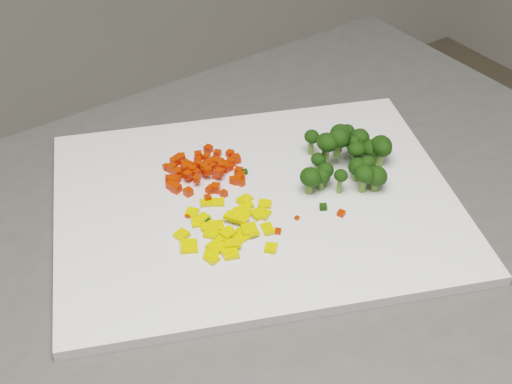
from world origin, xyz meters
TOP-DOWN VIEW (x-y plane):
  - cutting_board at (0.06, 0.63)m, footprint 0.54×0.49m
  - carrot_pile at (0.04, 0.70)m, footprint 0.10×0.10m
  - pepper_pile at (0.01, 0.59)m, footprint 0.11×0.11m
  - broccoli_pile at (0.17, 0.62)m, footprint 0.12×0.12m
  - carrot_cube_0 at (0.06, 0.66)m, footprint 0.01×0.01m
  - carrot_cube_1 at (0.05, 0.70)m, footprint 0.01×0.01m
  - carrot_cube_2 at (0.02, 0.65)m, footprint 0.01×0.01m
  - carrot_cube_3 at (0.05, 0.72)m, footprint 0.01×0.01m
  - carrot_cube_4 at (0.01, 0.71)m, footprint 0.01×0.01m
  - carrot_cube_5 at (-0.00, 0.71)m, footprint 0.01×0.01m
  - carrot_cube_6 at (0.02, 0.71)m, footprint 0.01×0.01m
  - carrot_cube_7 at (0.01, 0.71)m, footprint 0.01×0.01m
  - carrot_cube_8 at (0.08, 0.70)m, footprint 0.01×0.01m
  - carrot_cube_9 at (0.08, 0.71)m, footprint 0.01×0.01m
  - carrot_cube_10 at (0.07, 0.70)m, footprint 0.01×0.01m
  - carrot_cube_11 at (0.03, 0.67)m, footprint 0.01×0.01m
  - carrot_cube_12 at (0.00, 0.70)m, footprint 0.01×0.01m
  - carrot_cube_13 at (0.04, 0.65)m, footprint 0.01×0.01m
  - carrot_cube_14 at (0.04, 0.69)m, footprint 0.01×0.01m
  - carrot_cube_15 at (0.06, 0.70)m, footprint 0.01×0.01m
  - carrot_cube_16 at (0.03, 0.67)m, footprint 0.01×0.01m
  - carrot_cube_17 at (0.07, 0.72)m, footprint 0.01×0.01m
  - carrot_cube_18 at (0.03, 0.72)m, footprint 0.01×0.01m
  - carrot_cube_19 at (0.06, 0.69)m, footprint 0.01×0.01m
  - carrot_cube_20 at (0.06, 0.67)m, footprint 0.01×0.01m
  - carrot_cube_21 at (0.03, 0.66)m, footprint 0.01×0.01m
  - carrot_cube_22 at (0.01, 0.73)m, footprint 0.01×0.01m
  - carrot_cube_23 at (0.01, 0.70)m, footprint 0.01×0.01m
  - carrot_cube_24 at (0.07, 0.73)m, footprint 0.01×0.01m
  - carrot_cube_25 at (0.02, 0.71)m, footprint 0.01×0.01m
  - carrot_cube_26 at (0.05, 0.70)m, footprint 0.01×0.01m
  - carrot_cube_27 at (0.02, 0.70)m, footprint 0.01×0.01m
  - carrot_cube_28 at (0.06, 0.66)m, footprint 0.01×0.01m
  - carrot_cube_29 at (0.04, 0.70)m, footprint 0.01×0.01m
  - carrot_cube_30 at (0.04, 0.70)m, footprint 0.01×0.01m
  - carrot_cube_31 at (0.02, 0.68)m, footprint 0.01×0.01m
  - carrot_cube_32 at (0.06, 0.71)m, footprint 0.01×0.01m
  - carrot_cube_33 at (0.05, 0.68)m, footprint 0.01×0.01m
  - carrot_cube_34 at (0.03, 0.69)m, footprint 0.01×0.01m
  - carrot_cube_35 at (-0.00, 0.70)m, footprint 0.01×0.01m
  - carrot_cube_36 at (-0.00, 0.69)m, footprint 0.01×0.01m
  - carrot_cube_37 at (0.06, 0.67)m, footprint 0.01×0.01m
  - carrot_cube_38 at (0.07, 0.69)m, footprint 0.01×0.01m
  - carrot_cube_39 at (0.04, 0.70)m, footprint 0.01×0.01m
  - carrot_cube_40 at (0.04, 0.69)m, footprint 0.01×0.01m
  - carrot_cube_41 at (0.05, 0.69)m, footprint 0.01×0.01m
  - carrot_cube_42 at (0.05, 0.72)m, footprint 0.01×0.01m
  - carrot_cube_43 at (0.03, 0.72)m, footprint 0.01×0.01m
  - carrot_cube_44 at (0.03, 0.74)m, footprint 0.01×0.01m
  - carrot_cube_45 at (0.06, 0.72)m, footprint 0.01×0.01m
  - carrot_cube_46 at (-0.01, 0.70)m, footprint 0.01×0.01m
  - carrot_cube_47 at (0.08, 0.71)m, footprint 0.01×0.01m
  - carrot_cube_48 at (0.07, 0.70)m, footprint 0.01×0.01m
  - carrot_cube_49 at (0.05, 0.68)m, footprint 0.01×0.01m
  - carrot_cube_50 at (0.00, 0.67)m, footprint 0.01×0.01m
  - carrot_cube_51 at (0.06, 0.71)m, footprint 0.01×0.01m
  - carrot_cube_52 at (0.05, 0.68)m, footprint 0.01×0.01m
  - carrot_cube_53 at (0.04, 0.70)m, footprint 0.01×0.01m
  - carrot_cube_54 at (0.01, 0.72)m, footprint 0.01×0.01m
  - carrot_cube_55 at (0.02, 0.70)m, footprint 0.01×0.01m
  - carrot_cube_56 at (0.02, 0.71)m, footprint 0.01×0.01m
  - carrot_cube_57 at (0.04, 0.71)m, footprint 0.01×0.01m
  - carrot_cube_58 at (0.07, 0.68)m, footprint 0.01×0.01m
  - carrot_cube_59 at (0.01, 0.71)m, footprint 0.01×0.01m
  - carrot_cube_60 at (0.02, 0.73)m, footprint 0.01×0.01m
  - carrot_cube_61 at (0.06, 0.70)m, footprint 0.01×0.01m
  - carrot_cube_62 at (-0.00, 0.70)m, footprint 0.01×0.01m
  - carrot_cube_63 at (0.04, 0.72)m, footprint 0.01×0.01m
  - carrot_cube_64 at (0.07, 0.67)m, footprint 0.01×0.01m
  - carrot_cube_65 at (0.05, 0.70)m, footprint 0.01×0.01m
  - carrot_cube_66 at (0.02, 0.70)m, footprint 0.01×0.01m
  - carrot_cube_67 at (0.02, 0.71)m, footprint 0.01×0.01m
  - carrot_cube_68 at (0.05, 0.73)m, footprint 0.01×0.01m
  - carrot_cube_69 at (0.07, 0.67)m, footprint 0.01×0.01m
  - carrot_cube_70 at (0.07, 0.66)m, footprint 0.01×0.01m
  - carrot_cube_71 at (0.03, 0.74)m, footprint 0.01×0.01m
  - carrot_cube_72 at (0.06, 0.71)m, footprint 0.01×0.01m
  - pepper_chunk_0 at (0.05, 0.60)m, footprint 0.02×0.02m
  - pepper_chunk_1 at (-0.04, 0.60)m, footprint 0.02×0.03m
  - pepper_chunk_2 at (0.00, 0.59)m, footprint 0.02×0.02m
  - pepper_chunk_3 at (0.03, 0.62)m, footprint 0.02×0.02m
  - pepper_chunk_4 at (0.06, 0.61)m, footprint 0.02×0.02m
  - pepper_chunk_5 at (-0.01, 0.60)m, footprint 0.02×0.02m
  - pepper_chunk_6 at (0.03, 0.55)m, footprint 0.02×0.02m
  - pepper_chunk_7 at (-0.01, 0.57)m, footprint 0.02×0.02m
  - pepper_chunk_8 at (-0.01, 0.61)m, footprint 0.02×0.02m
  - pepper_chunk_9 at (0.00, 0.59)m, footprint 0.02×0.02m
  - pepper_chunk_10 at (-0.00, 0.61)m, footprint 0.02×0.02m
  - pepper_chunk_11 at (0.03, 0.58)m, footprint 0.02×0.02m
  - pepper_chunk_12 at (0.00, 0.58)m, footprint 0.02×0.02m
  - pepper_chunk_13 at (0.04, 0.61)m, footprint 0.02×0.02m
  - pepper_chunk_14 at (0.01, 0.65)m, footprint 0.02×0.02m
  - pepper_chunk_15 at (-0.04, 0.62)m, footprint 0.02×0.02m
  - pepper_chunk_16 at (0.05, 0.60)m, footprint 0.02×0.02m
  - pepper_chunk_17 at (0.03, 0.60)m, footprint 0.02×0.02m
  - pepper_chunk_18 at (0.05, 0.62)m, footprint 0.02×0.02m
  - pepper_chunk_19 at (0.02, 0.59)m, footprint 0.02×0.01m
  - pepper_chunk_20 at (-0.01, 0.64)m, footprint 0.02×0.02m
  - pepper_chunk_21 at (0.04, 0.58)m, footprint 0.02×0.02m
  - pepper_chunk_22 at (-0.01, 0.59)m, footprint 0.02×0.02m
  - pepper_chunk_23 at (-0.00, 0.57)m, footprint 0.02×0.02m
  - pepper_chunk_24 at (-0.01, 0.58)m, footprint 0.01×0.01m
  - pepper_chunk_25 at (0.02, 0.64)m, footprint 0.02×0.02m
  - pepper_chunk_26 at (-0.03, 0.58)m, footprint 0.02×0.02m
  - pepper_chunk_27 at (0.05, 0.63)m, footprint 0.02×0.02m
  - pepper_chunk_28 at (-0.01, 0.63)m, footprint 0.02×0.02m
  - pepper_chunk_29 at (-0.01, 0.62)m, footprint 0.02×0.02m
  - pepper_chunk_30 at (0.02, 0.61)m, footprint 0.02×0.02m
  - pepper_chunk_31 at (0.02, 0.58)m, footprint 0.02×0.02m
  - pepper_chunk_32 at (-0.01, 0.63)m, footprint 0.02×0.02m
  - pepper_chunk_33 at (-0.03, 0.57)m, footprint 0.01×0.01m
  - pepper_chunk_34 at (-0.01, 0.57)m, footprint 0.02×0.02m
  - pepper_chunk_35 at (0.03, 0.58)m, footprint 0.01×0.01m
  - broccoli_floret_0 at (0.15, 0.58)m, footprint 0.02×0.02m
  - broccoli_floret_1 at (0.19, 0.61)m, footprint 0.03×0.03m
  - broccoli_floret_2 at (0.20, 0.63)m, footprint 0.03×0.03m
  - broccoli_floret_3 at (0.18, 0.56)m, footprint 0.03×0.03m
  - broccoli_floret_4 at (0.18, 0.62)m, footprint 0.03×0.03m
  - broccoli_floret_5 at (0.12, 0.60)m, footprint 0.03×0.03m
  - broccoli_floret_6 at (0.16, 0.63)m, footprint 0.03×0.03m
  - broccoli_floret_7 at (0.18, 0.63)m, footprint 0.03×0.03m
  - broccoli_floret_8 at (0.20, 0.62)m, footprint 0.02×0.02m
  - broccoli_floret_9 at (0.14, 0.60)m, footprint 0.03×0.03m
  - broccoli_floret_10 at (0.21, 0.65)m, footprint 0.02×0.02m
  - broccoli_floret_11 at (0.22, 0.60)m, footprint 0.03×0.03m
  - broccoli_floret_12 at (0.13, 0.60)m, footprint 0.03×0.03m
  - broccoli_floret_13 at (0.22, 0.61)m, footprint 0.03×0.03m
  - broccoli_floret_14 at (0.22, 0.60)m, footprint 0.04×0.04m
  - broccoli_floret_15 at (0.18, 0.59)m, footprint 0.03×0.03m
  - broccoli_floret_16 at (0.21, 0.63)m, footprint 0.02×0.02m
  - broccoli_floret_17 at (0.19, 0.59)m, footprint 0.03×0.03m
  - broccoli_floret_18 at (0.21, 0.63)m, footprint 0.03×0.03m
  - broccoli_floret_19 at (0.15, 0.63)m, footprint 0.02×0.02m
  - broccoli_floret_20 at (0.17, 0.57)m, footprint 0.03×0.03m
  - broccoli_floret_21 at (0.17, 0.66)m, footprint 0.02×0.02m
  - stray_bit_0 at (-0.00, 0.62)m, footprint 0.01×0.01m
  - stray_bit_1 at (0.04, 0.63)m, footprint 0.01×0.01m
  - stray_bit_2 at (0.08, 0.57)m, footprint 0.01×0.01m
  - stray_bit_3 at (0.08, 0.67)m, footprint 0.01×0.01m
  - stray_bit_4 at (0.11, 0.57)m, footprint 0.01×0.01m
  - stray_bit_5 at (0.12, 0.55)m, footprint 0.01×0.01m
  - stray_bit_6 at (-0.02, 0.64)m, footprint 0.01×0.01m
  - stray_bit_7 at (0.05, 0.57)m, footprint 0.01×0.01m

SIDE VIEW (x-z plane):
  - cutting_board at x=0.06m, z-range 0.90..0.91m
  - pepper_chunk_29 at x=-0.01m, z-range 0.91..0.92m
  - stray_bit_1 at x=0.04m, z-range 0.91..0.91m
  - pepper_chunk_14 at x=0.01m, z-range 0.91..0.92m
  - pepper_chunk_10 at x=0.00m, z-range 0.91..0.92m
  - stray_bit_2 at x=0.08m, z-range 0.91..0.92m
  - pepper_chunk_22 at x=-0.01m, z-range 0.91..0.92m
  - pepper_chunk_5 at x=-0.01m, z-range 0.91..0.92m
  - pepper_chunk_33 at x=-0.03m, z-range 0.91..0.92m
  - pepper_chunk_12 at x=0.00m, z-range 0.91..0.92m
  - stray_bit_6 at x=-0.02m, z-range 0.91..0.92m
  - pepper_chunk_8 at x=-0.01m, z-range 0.91..0.92m
  - pepper_chunk_31 at x=0.02m, z-range 0.91..0.92m
  - pepper_chunk_16 at x=0.05m, z-range 0.91..0.92m
  - pepper_chunk_19 at x=0.02m, z-range 0.91..0.92m
  - pepper_chunk_13 at x=0.04m, z-range 0.91..0.92m
  - pepper_chunk_21 at x=0.04m, z-range 0.91..0.92m
  - pepper_chunk_9 at x=0.00m, z-range 0.91..0.92m
  - pepper_chunk_3 at x=0.03m, z-range 0.91..0.92m
  - pepper_chunk_1 at x=-0.04m, z-range 0.91..0.92m
  - pepper_chunk_28 at x=-0.01m, z-range 0.91..0.92m
  - pepper_chunk_25 at x=0.02m, z-range 0.91..0.92m
  - pepper_chunk_20 at x=-0.01m, z-range 0.91..0.92m
  - pepper_chunk_34 at x=-0.01m, z-range 0.91..0.92m
  - pepper_chunk_26 at x=-0.03m, z-range 0.91..0.92m
  - pepper_chunk_24 at x=-0.01m, z-range 0.91..0.92m
  - pepper_chunk_0 at x=0.05m, z-range 0.91..0.92m
  - pepper_chunk_4 at x=0.06m, z-range 0.91..0.92m
  - stray_bit_3 at x=0.08m, z-range 0.91..0.92m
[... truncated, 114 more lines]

